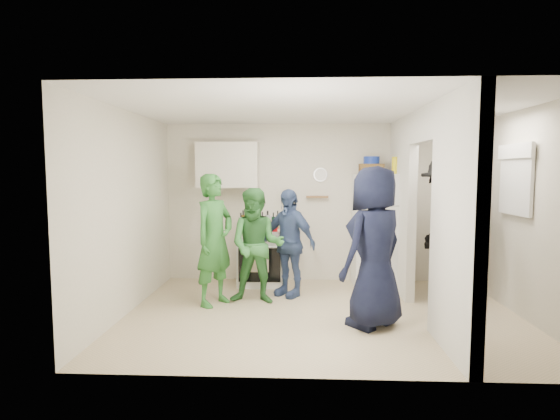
% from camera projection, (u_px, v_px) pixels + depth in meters
% --- Properties ---
extents(floor, '(4.80, 4.80, 0.00)m').
position_uv_depth(floor, '(322.00, 314.00, 5.38)').
color(floor, '#CDB591').
rests_on(floor, ground).
extents(wall_back, '(4.80, 0.00, 4.80)m').
position_uv_depth(wall_back, '(317.00, 203.00, 6.96)').
color(wall_back, silver).
rests_on(wall_back, floor).
extents(wall_front, '(4.80, 0.00, 4.80)m').
position_uv_depth(wall_front, '(333.00, 233.00, 3.58)').
color(wall_front, silver).
rests_on(wall_front, floor).
extents(wall_left, '(0.00, 3.40, 3.40)m').
position_uv_depth(wall_left, '(128.00, 212.00, 5.38)').
color(wall_left, silver).
rests_on(wall_left, floor).
extents(wall_right, '(0.00, 3.40, 3.40)m').
position_uv_depth(wall_right, '(526.00, 214.00, 5.17)').
color(wall_right, silver).
rests_on(wall_right, floor).
extents(ceiling, '(4.80, 4.80, 0.00)m').
position_uv_depth(ceiling, '(324.00, 108.00, 5.16)').
color(ceiling, white).
rests_on(ceiling, wall_back).
extents(partition_pier_back, '(0.12, 1.20, 2.50)m').
position_uv_depth(partition_pier_back, '(402.00, 206.00, 6.31)').
color(partition_pier_back, silver).
rests_on(partition_pier_back, floor).
extents(partition_pier_front, '(0.12, 1.20, 2.50)m').
position_uv_depth(partition_pier_front, '(456.00, 225.00, 4.12)').
color(partition_pier_front, silver).
rests_on(partition_pier_front, floor).
extents(partition_header, '(0.12, 1.00, 0.40)m').
position_uv_depth(partition_header, '(426.00, 125.00, 5.13)').
color(partition_header, silver).
rests_on(partition_header, partition_pier_back).
extents(stove, '(0.72, 0.60, 0.86)m').
position_uv_depth(stove, '(261.00, 257.00, 6.75)').
color(stove, white).
rests_on(stove, floor).
extents(upper_cabinet, '(0.95, 0.34, 0.70)m').
position_uv_depth(upper_cabinet, '(228.00, 165.00, 6.79)').
color(upper_cabinet, silver).
rests_on(upper_cabinet, wall_back).
extents(fridge, '(0.71, 0.69, 1.72)m').
position_uv_depth(fridge, '(377.00, 231.00, 6.60)').
color(fridge, silver).
rests_on(fridge, floor).
extents(wicker_basket, '(0.35, 0.25, 0.15)m').
position_uv_depth(wicker_basket, '(371.00, 169.00, 6.57)').
color(wicker_basket, brown).
rests_on(wicker_basket, fridge).
extents(blue_bowl, '(0.24, 0.24, 0.11)m').
position_uv_depth(blue_bowl, '(371.00, 160.00, 6.56)').
color(blue_bowl, navy).
rests_on(blue_bowl, wicker_basket).
extents(yellow_cup_stack_top, '(0.09, 0.09, 0.25)m').
position_uv_depth(yellow_cup_stack_top, '(395.00, 165.00, 6.40)').
color(yellow_cup_stack_top, yellow).
rests_on(yellow_cup_stack_top, fridge).
extents(wall_clock, '(0.22, 0.02, 0.22)m').
position_uv_depth(wall_clock, '(320.00, 175.00, 6.90)').
color(wall_clock, white).
rests_on(wall_clock, wall_back).
extents(spice_shelf, '(0.35, 0.08, 0.03)m').
position_uv_depth(spice_shelf, '(317.00, 197.00, 6.91)').
color(spice_shelf, olive).
rests_on(spice_shelf, wall_back).
extents(nook_window, '(0.03, 0.70, 0.80)m').
position_uv_depth(nook_window, '(517.00, 180.00, 5.33)').
color(nook_window, black).
rests_on(nook_window, wall_right).
extents(nook_window_frame, '(0.04, 0.76, 0.86)m').
position_uv_depth(nook_window_frame, '(516.00, 180.00, 5.33)').
color(nook_window_frame, white).
rests_on(nook_window_frame, wall_right).
extents(nook_valance, '(0.04, 0.82, 0.18)m').
position_uv_depth(nook_valance, '(515.00, 151.00, 5.30)').
color(nook_valance, white).
rests_on(nook_valance, wall_right).
extents(yellow_cup_stack_stove, '(0.09, 0.09, 0.25)m').
position_uv_depth(yellow_cup_stack_stove, '(252.00, 223.00, 6.48)').
color(yellow_cup_stack_stove, yellow).
rests_on(yellow_cup_stack_stove, stove).
extents(red_cup, '(0.09, 0.09, 0.12)m').
position_uv_depth(red_cup, '(275.00, 227.00, 6.50)').
color(red_cup, '#AF0B11').
rests_on(red_cup, stove).
extents(person_green_left, '(0.68, 0.75, 1.72)m').
position_uv_depth(person_green_left, '(215.00, 240.00, 5.70)').
color(person_green_left, '#2C6D2B').
rests_on(person_green_left, floor).
extents(person_green_center, '(0.78, 0.63, 1.53)m').
position_uv_depth(person_green_center, '(257.00, 246.00, 5.79)').
color(person_green_center, '#337433').
rests_on(person_green_center, floor).
extents(person_denim, '(0.93, 0.83, 1.51)m').
position_uv_depth(person_denim, '(288.00, 243.00, 6.13)').
color(person_denim, '#3A497F').
rests_on(person_denim, floor).
extents(person_navy, '(1.04, 1.03, 1.81)m').
position_uv_depth(person_navy, '(374.00, 247.00, 4.89)').
color(person_navy, black).
rests_on(person_navy, floor).
extents(person_nook, '(0.79, 1.30, 1.96)m').
position_uv_depth(person_nook, '(447.00, 230.00, 5.75)').
color(person_nook, black).
rests_on(person_nook, floor).
extents(bottle_a, '(0.07, 0.07, 0.28)m').
position_uv_depth(bottle_a, '(243.00, 219.00, 6.83)').
color(bottle_a, brown).
rests_on(bottle_a, stove).
extents(bottle_b, '(0.06, 0.06, 0.32)m').
position_uv_depth(bottle_b, '(249.00, 220.00, 6.63)').
color(bottle_b, '#18481E').
rests_on(bottle_b, stove).
extents(bottle_c, '(0.08, 0.08, 0.27)m').
position_uv_depth(bottle_c, '(257.00, 219.00, 6.87)').
color(bottle_c, '#9BA2A8').
rests_on(bottle_c, stove).
extents(bottle_d, '(0.06, 0.06, 0.28)m').
position_uv_depth(bottle_d, '(262.00, 221.00, 6.66)').
color(bottle_d, '#615411').
rests_on(bottle_d, stove).
extents(bottle_e, '(0.08, 0.08, 0.27)m').
position_uv_depth(bottle_e, '(268.00, 219.00, 6.88)').
color(bottle_e, '#A3A8B5').
rests_on(bottle_e, stove).
extents(bottle_f, '(0.06, 0.06, 0.26)m').
position_uv_depth(bottle_f, '(273.00, 221.00, 6.73)').
color(bottle_f, '#123321').
rests_on(bottle_f, stove).
extents(bottle_g, '(0.06, 0.06, 0.28)m').
position_uv_depth(bottle_g, '(278.00, 220.00, 6.81)').
color(bottle_g, olive).
rests_on(bottle_g, stove).
extents(bottle_h, '(0.07, 0.07, 0.27)m').
position_uv_depth(bottle_h, '(241.00, 222.00, 6.61)').
color(bottle_h, '#A5A6B1').
rests_on(bottle_h, stove).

